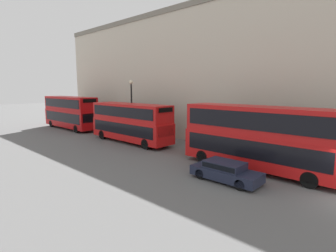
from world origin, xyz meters
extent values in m
cube|color=red|center=(1.60, 5.95, 1.44)|extent=(2.55, 10.74, 2.18)
cube|color=red|center=(1.60, 5.95, 3.52)|extent=(2.50, 10.52, 1.97)
cube|color=black|center=(1.60, 5.95, 1.70)|extent=(2.59, 9.88, 1.22)
cube|color=black|center=(1.60, 5.95, 3.62)|extent=(2.59, 9.88, 1.18)
cylinder|color=black|center=(0.48, 2.18, 0.50)|extent=(0.30, 1.00, 1.00)
cylinder|color=black|center=(2.73, 2.18, 0.50)|extent=(0.30, 1.00, 1.00)
cylinder|color=black|center=(0.48, 9.72, 0.50)|extent=(0.30, 1.00, 1.00)
cylinder|color=black|center=(2.73, 9.72, 0.50)|extent=(0.30, 1.00, 1.00)
cube|color=red|center=(1.60, 19.88, 1.36)|extent=(2.55, 10.45, 2.01)
cube|color=red|center=(1.60, 19.88, 3.22)|extent=(2.50, 10.24, 1.72)
cube|color=black|center=(1.60, 19.88, 1.60)|extent=(2.59, 9.61, 1.13)
cube|color=black|center=(1.60, 19.88, 3.31)|extent=(2.59, 9.61, 1.03)
cube|color=black|center=(1.60, 14.69, 1.76)|extent=(2.17, 0.06, 1.01)
cube|color=black|center=(1.60, 14.69, 3.74)|extent=(1.78, 0.06, 0.41)
cylinder|color=black|center=(0.48, 16.26, 0.50)|extent=(0.30, 1.00, 1.00)
cylinder|color=black|center=(2.73, 16.26, 0.50)|extent=(0.30, 1.00, 1.00)
cylinder|color=black|center=(0.48, 23.51, 0.50)|extent=(0.30, 1.00, 1.00)
cylinder|color=black|center=(2.73, 23.51, 0.50)|extent=(0.30, 1.00, 1.00)
cube|color=#B20C0F|center=(1.60, 33.17, 1.49)|extent=(2.55, 10.67, 2.27)
cube|color=#B20C0F|center=(1.60, 33.17, 3.56)|extent=(2.50, 10.45, 1.87)
cube|color=black|center=(1.60, 33.17, 1.76)|extent=(2.59, 9.81, 1.27)
cube|color=black|center=(1.60, 33.17, 3.66)|extent=(2.59, 9.81, 1.12)
cube|color=black|center=(1.60, 27.87, 1.94)|extent=(2.17, 0.06, 1.14)
cube|color=black|center=(1.60, 27.87, 4.12)|extent=(1.78, 0.06, 0.45)
cylinder|color=black|center=(0.48, 29.44, 0.50)|extent=(0.30, 1.00, 1.00)
cylinder|color=black|center=(2.73, 29.44, 0.50)|extent=(0.30, 1.00, 1.00)
cylinder|color=black|center=(0.48, 36.90, 0.50)|extent=(0.30, 1.00, 1.00)
cylinder|color=black|center=(2.73, 36.90, 0.50)|extent=(0.30, 1.00, 1.00)
cube|color=#1E2338|center=(-1.80, 6.32, 0.48)|extent=(1.76, 4.33, 0.60)
cube|color=#1E2338|center=(-1.80, 6.43, 1.01)|extent=(1.55, 2.38, 0.46)
cube|color=black|center=(-1.80, 6.43, 1.04)|extent=(1.58, 2.26, 0.29)
cylinder|color=black|center=(-2.57, 4.94, 0.32)|extent=(0.22, 0.64, 0.64)
cylinder|color=black|center=(-1.03, 4.94, 0.32)|extent=(0.22, 0.64, 0.64)
cylinder|color=black|center=(-2.57, 7.71, 0.32)|extent=(0.22, 0.64, 0.64)
cylinder|color=black|center=(-1.03, 7.71, 0.32)|extent=(0.22, 0.64, 0.64)
cylinder|color=black|center=(3.63, 22.12, 3.08)|extent=(0.18, 0.18, 6.16)
sphere|color=beige|center=(3.63, 22.12, 6.38)|extent=(0.44, 0.44, 0.44)
camera|label=1|loc=(-15.68, -1.74, 5.78)|focal=28.00mm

